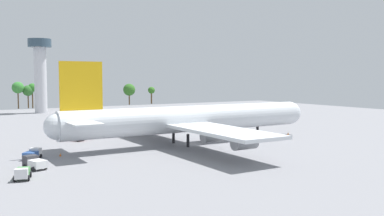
% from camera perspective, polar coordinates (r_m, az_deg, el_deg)
% --- Properties ---
extents(ground_plane, '(282.31, 282.31, 0.00)m').
position_cam_1_polar(ground_plane, '(104.48, 0.00, -4.84)').
color(ground_plane, gray).
extents(cargo_airplane, '(70.58, 63.50, 19.65)m').
position_cam_1_polar(cargo_airplane, '(103.50, -0.18, -1.51)').
color(cargo_airplane, silver).
rests_on(cargo_airplane, ground_plane).
extents(fuel_truck, '(4.28, 4.75, 2.00)m').
position_cam_1_polar(fuel_truck, '(91.20, -20.61, -5.78)').
color(fuel_truck, silver).
rests_on(fuel_truck, ground_plane).
extents(baggage_tug, '(4.17, 4.94, 2.12)m').
position_cam_1_polar(baggage_tug, '(113.62, -15.36, -3.69)').
color(baggage_tug, '#B21E19').
rests_on(baggage_tug, ground_plane).
extents(catering_truck, '(3.75, 5.35, 2.29)m').
position_cam_1_polar(catering_truck, '(81.28, -20.41, -6.87)').
color(catering_truck, '#333338').
rests_on(catering_truck, ground_plane).
extents(cargo_loader, '(3.32, 4.57, 2.04)m').
position_cam_1_polar(cargo_loader, '(73.76, -21.80, -8.09)').
color(cargo_loader, silver).
rests_on(cargo_loader, ground_plane).
extents(safety_cone_nose, '(0.54, 0.54, 0.77)m').
position_cam_1_polar(safety_cone_nose, '(123.60, 12.76, -3.36)').
color(safety_cone_nose, orange).
rests_on(safety_cone_nose, ground_plane).
extents(safety_cone_tail, '(0.45, 0.45, 0.64)m').
position_cam_1_polar(safety_cone_tail, '(92.59, -17.26, -6.00)').
color(safety_cone_tail, orange).
rests_on(safety_cone_tail, ground_plane).
extents(control_tower, '(10.27, 10.27, 33.67)m').
position_cam_1_polar(control_tower, '(205.88, -19.69, 4.99)').
color(control_tower, silver).
rests_on(control_tower, ground_plane).
extents(tree_line_backdrop, '(113.55, 7.14, 13.97)m').
position_cam_1_polar(tree_line_backdrop, '(242.70, -16.86, 2.33)').
color(tree_line_backdrop, '#51381E').
rests_on(tree_line_backdrop, ground_plane).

